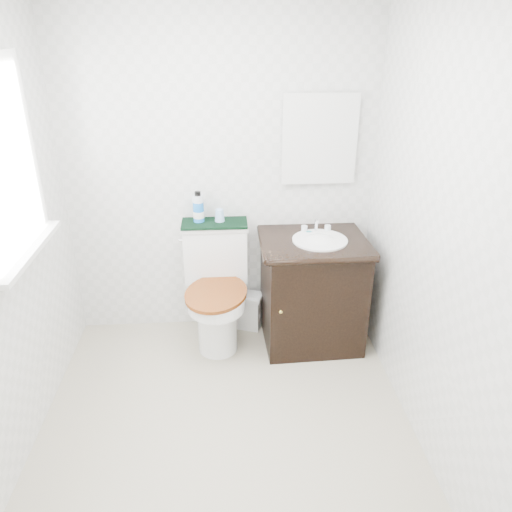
{
  "coord_description": "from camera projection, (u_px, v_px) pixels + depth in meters",
  "views": [
    {
      "loc": [
        0.02,
        -2.23,
        2.18
      ],
      "look_at": [
        0.22,
        0.75,
        0.78
      ],
      "focal_mm": 35.0,
      "sensor_mm": 36.0,
      "label": 1
    }
  ],
  "objects": [
    {
      "name": "mirror",
      "position": [
        320.0,
        140.0,
        3.43
      ],
      "size": [
        0.5,
        0.02,
        0.6
      ],
      "primitive_type": "cube",
      "color": "silver",
      "rests_on": "wall_back"
    },
    {
      "name": "window",
      "position": [
        0.0,
        164.0,
        2.44
      ],
      "size": [
        0.02,
        0.7,
        0.9
      ],
      "primitive_type": "cube",
      "color": "white",
      "rests_on": "wall_left"
    },
    {
      "name": "toilet",
      "position": [
        217.0,
        294.0,
        3.64
      ],
      "size": [
        0.51,
        0.69,
        0.88
      ],
      "color": "white",
      "rests_on": "floor"
    },
    {
      "name": "wall_back",
      "position": [
        220.0,
        176.0,
        3.51
      ],
      "size": [
        2.4,
        0.0,
        2.4
      ],
      "primitive_type": "plane",
      "rotation": [
        1.57,
        0.0,
        0.0
      ],
      "color": "silver",
      "rests_on": "ground"
    },
    {
      "name": "towel",
      "position": [
        214.0,
        223.0,
        3.55
      ],
      "size": [
        0.47,
        0.22,
        0.02
      ],
      "primitive_type": "cube",
      "color": "black",
      "rests_on": "toilet"
    },
    {
      "name": "wall_right",
      "position": [
        440.0,
        238.0,
        2.5
      ],
      "size": [
        0.0,
        2.4,
        2.4
      ],
      "primitive_type": "plane",
      "rotation": [
        1.57,
        0.0,
        -1.57
      ],
      "color": "silver",
      "rests_on": "ground"
    },
    {
      "name": "soap_bar",
      "position": [
        309.0,
        232.0,
        3.54
      ],
      "size": [
        0.06,
        0.04,
        0.02
      ],
      "primitive_type": "ellipsoid",
      "color": "#1A7881",
      "rests_on": "vanity"
    },
    {
      "name": "mouthwash_bottle",
      "position": [
        198.0,
        208.0,
        3.51
      ],
      "size": [
        0.08,
        0.08,
        0.22
      ],
      "color": "blue",
      "rests_on": "towel"
    },
    {
      "name": "trash_bin",
      "position": [
        249.0,
        310.0,
        3.88
      ],
      "size": [
        0.24,
        0.21,
        0.29
      ],
      "color": "white",
      "rests_on": "floor"
    },
    {
      "name": "vanity",
      "position": [
        312.0,
        288.0,
        3.61
      ],
      "size": [
        0.75,
        0.65,
        0.92
      ],
      "color": "black",
      "rests_on": "floor"
    },
    {
      "name": "wall_front",
      "position": [
        222.0,
        422.0,
        1.34
      ],
      "size": [
        2.4,
        0.0,
        2.4
      ],
      "primitive_type": "plane",
      "rotation": [
        -1.57,
        0.0,
        0.0
      ],
      "color": "silver",
      "rests_on": "ground"
    },
    {
      "name": "floor",
      "position": [
        227.0,
        430.0,
        2.94
      ],
      "size": [
        2.4,
        2.4,
        0.0
      ],
      "primitive_type": "plane",
      "color": "#B1A78E",
      "rests_on": "ground"
    },
    {
      "name": "cup",
      "position": [
        220.0,
        215.0,
        3.54
      ],
      "size": [
        0.07,
        0.07,
        0.09
      ],
      "primitive_type": "cone",
      "color": "#8BB3E4",
      "rests_on": "towel"
    }
  ]
}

